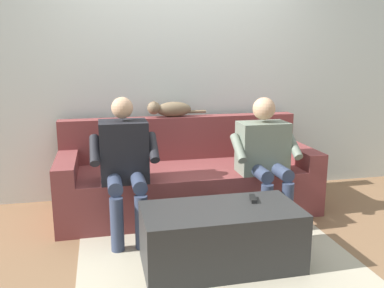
{
  "coord_description": "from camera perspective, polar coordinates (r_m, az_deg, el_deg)",
  "views": [
    {
      "loc": [
        0.77,
        3.48,
        1.44
      ],
      "look_at": [
        0.0,
        0.07,
        0.67
      ],
      "focal_mm": 38.29,
      "sensor_mm": 36.0,
      "label": 1
    }
  ],
  "objects": [
    {
      "name": "back_wall",
      "position": [
        4.2,
        -2.17,
        9.9
      ],
      "size": [
        5.39,
        0.06,
        2.51
      ],
      "primitive_type": "cube",
      "color": "silver",
      "rests_on": "ground"
    },
    {
      "name": "cat_on_backrest",
      "position": [
        4.0,
        -3.15,
        4.9
      ],
      "size": [
        0.58,
        0.13,
        0.16
      ],
      "color": "#756047",
      "rests_on": "couch"
    },
    {
      "name": "ground_plane",
      "position": [
        3.31,
        2.07,
        -13.35
      ],
      "size": [
        8.0,
        8.0,
        0.0
      ],
      "primitive_type": "plane",
      "color": "#846042"
    },
    {
      "name": "floor_rug",
      "position": [
        3.08,
        3.39,
        -15.41
      ],
      "size": [
        1.95,
        1.76,
        0.01
      ],
      "primitive_type": "cube",
      "color": "#B7AD93",
      "rests_on": "ground"
    },
    {
      "name": "couch",
      "position": [
        3.87,
        -0.65,
        -4.98
      ],
      "size": [
        2.33,
        0.85,
        0.84
      ],
      "color": "brown",
      "rests_on": "ground"
    },
    {
      "name": "person_right_seated",
      "position": [
        3.32,
        -9.38,
        -2.0
      ],
      "size": [
        0.54,
        0.61,
        1.11
      ],
      "color": "black",
      "rests_on": "ground"
    },
    {
      "name": "remote_black",
      "position": [
        2.97,
        8.51,
        -7.54
      ],
      "size": [
        0.07,
        0.14,
        0.03
      ],
      "primitive_type": "cube",
      "rotation": [
        0.0,
        0.0,
        4.48
      ],
      "color": "black",
      "rests_on": "coffee_table"
    },
    {
      "name": "person_left_seated",
      "position": [
        3.58,
        10.13,
        -1.16
      ],
      "size": [
        0.58,
        0.53,
        1.08
      ],
      "color": "slate",
      "rests_on": "ground"
    },
    {
      "name": "coffee_table",
      "position": [
        2.89,
        4.05,
        -12.78
      ],
      "size": [
        1.07,
        0.54,
        0.42
      ],
      "color": "#2D2D2D",
      "rests_on": "ground"
    }
  ]
}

